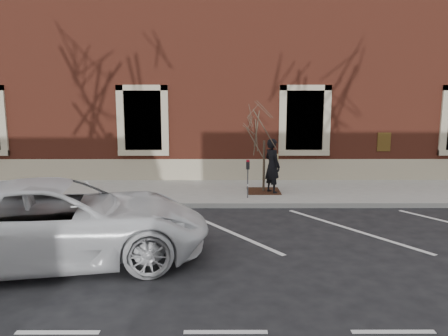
{
  "coord_description": "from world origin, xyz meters",
  "views": [
    {
      "loc": [
        -0.04,
        -12.75,
        3.35
      ],
      "look_at": [
        0.0,
        0.6,
        1.1
      ],
      "focal_mm": 35.0,
      "sensor_mm": 36.0,
      "label": 1
    }
  ],
  "objects_px": {
    "parking_meter": "(248,172)",
    "man": "(272,166)",
    "white_truck": "(59,221)",
    "sapling": "(264,126)"
  },
  "relations": [
    {
      "from": "parking_meter",
      "to": "sapling",
      "type": "relative_size",
      "value": 0.39
    },
    {
      "from": "man",
      "to": "parking_meter",
      "type": "distance_m",
      "value": 1.09
    },
    {
      "from": "sapling",
      "to": "white_truck",
      "type": "height_order",
      "value": "sapling"
    },
    {
      "from": "man",
      "to": "white_truck",
      "type": "relative_size",
      "value": 0.3
    },
    {
      "from": "man",
      "to": "sapling",
      "type": "height_order",
      "value": "sapling"
    },
    {
      "from": "man",
      "to": "parking_meter",
      "type": "xyz_separation_m",
      "value": [
        -0.84,
        -0.7,
        -0.06
      ]
    },
    {
      "from": "man",
      "to": "white_truck",
      "type": "bearing_deg",
      "value": 105.25
    },
    {
      "from": "man",
      "to": "white_truck",
      "type": "xyz_separation_m",
      "value": [
        -4.91,
        -5.57,
        -0.21
      ]
    },
    {
      "from": "parking_meter",
      "to": "man",
      "type": "bearing_deg",
      "value": 23.87
    },
    {
      "from": "man",
      "to": "sapling",
      "type": "bearing_deg",
      "value": 15.95
    }
  ]
}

